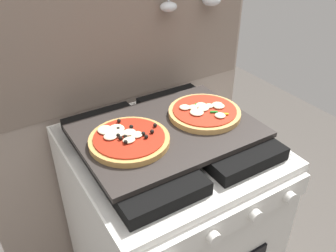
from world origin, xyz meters
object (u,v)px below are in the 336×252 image
at_px(pizza_left, 128,139).
at_px(pizza_right, 204,112).
at_px(stove, 168,232).
at_px(baking_tray, 168,131).

xyz_separation_m(pizza_left, pizza_right, (0.28, 0.01, -0.00)).
relative_size(stove, pizza_right, 3.86).
height_order(baking_tray, pizza_left, pizza_left).
bearing_deg(baking_tray, pizza_right, 2.74).
xyz_separation_m(stove, pizza_right, (0.14, 0.01, 0.48)).
relative_size(baking_tray, pizza_left, 2.31).
distance_m(stove, baking_tray, 0.46).
height_order(stove, pizza_right, pizza_right).
bearing_deg(pizza_left, stove, 0.40).
xyz_separation_m(stove, pizza_left, (-0.14, -0.00, 0.48)).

